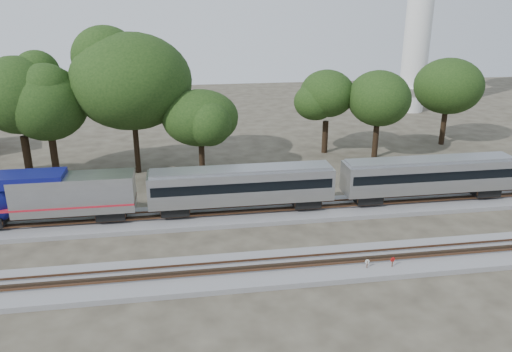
{
  "coord_description": "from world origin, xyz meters",
  "views": [
    {
      "loc": [
        -7.18,
        -35.1,
        18.66
      ],
      "look_at": [
        -0.88,
        5.0,
        4.15
      ],
      "focal_mm": 35.0,
      "sensor_mm": 36.0,
      "label": 1
    }
  ],
  "objects": [
    {
      "name": "tree_2",
      "position": [
        -20.63,
        18.63,
        8.38
      ],
      "size": [
        8.54,
        8.54,
        12.04
      ],
      "color": "black",
      "rests_on": "ground"
    },
    {
      "name": "tree_5",
      "position": [
        11.0,
        24.07,
        7.56
      ],
      "size": [
        7.7,
        7.7,
        10.86
      ],
      "color": "black",
      "rests_on": "ground"
    },
    {
      "name": "track_far",
      "position": [
        0.0,
        6.0,
        0.21
      ],
      "size": [
        160.0,
        5.0,
        0.73
      ],
      "color": "slate",
      "rests_on": "ground"
    },
    {
      "name": "track_near",
      "position": [
        0.0,
        -4.0,
        0.21
      ],
      "size": [
        160.0,
        5.0,
        0.73
      ],
      "color": "slate",
      "rests_on": "ground"
    },
    {
      "name": "switch_stand_red",
      "position": [
        7.44,
        -5.36,
        0.74
      ],
      "size": [
        0.36,
        0.13,
        1.16
      ],
      "rotation": [
        0.0,
        0.0,
        0.28
      ],
      "color": "#512D19",
      "rests_on": "ground"
    },
    {
      "name": "switch_lever",
      "position": [
        4.81,
        -5.93,
        0.15
      ],
      "size": [
        0.52,
        0.34,
        0.3
      ],
      "primitive_type": "cube",
      "rotation": [
        0.0,
        0.0,
        -0.08
      ],
      "color": "#512D19",
      "rests_on": "ground"
    },
    {
      "name": "switch_stand_white",
      "position": [
        5.58,
        -5.23,
        0.69
      ],
      "size": [
        0.34,
        0.06,
        1.07
      ],
      "rotation": [
        0.0,
        0.0,
        0.08
      ],
      "color": "#512D19",
      "rests_on": "ground"
    },
    {
      "name": "tree_4",
      "position": [
        -4.98,
        16.79,
        6.72
      ],
      "size": [
        6.86,
        6.86,
        9.67
      ],
      "color": "black",
      "rests_on": "ground"
    },
    {
      "name": "ground",
      "position": [
        0.0,
        0.0,
        0.0
      ],
      "size": [
        160.0,
        160.0,
        0.0
      ],
      "primitive_type": "plane",
      "color": "#383328",
      "rests_on": "ground"
    },
    {
      "name": "tree_7",
      "position": [
        27.73,
        25.3,
        7.83
      ],
      "size": [
        7.98,
        7.98,
        11.25
      ],
      "color": "black",
      "rests_on": "ground"
    },
    {
      "name": "tree_1",
      "position": [
        -23.37,
        18.62,
        9.31
      ],
      "size": [
        9.48,
        9.48,
        13.36
      ],
      "color": "black",
      "rests_on": "ground"
    },
    {
      "name": "tree_6",
      "position": [
        16.52,
        21.05,
        7.36
      ],
      "size": [
        7.5,
        7.5,
        10.57
      ],
      "color": "black",
      "rests_on": "ground"
    },
    {
      "name": "tree_3",
      "position": [
        -12.06,
        19.87,
        10.26
      ],
      "size": [
        10.44,
        10.44,
        14.72
      ],
      "color": "black",
      "rests_on": "ground"
    }
  ]
}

